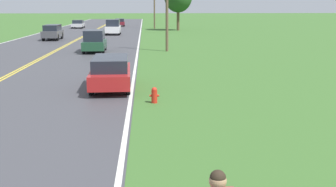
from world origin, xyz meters
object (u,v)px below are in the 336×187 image
at_px(car_red_suv_nearest, 111,72).
at_px(car_dark_green_van_mid_near, 95,41).
at_px(car_white_suv_receding, 113,27).
at_px(car_maroon_sedan_horizon, 120,22).
at_px(car_silver_sedan_distant, 78,24).
at_px(fire_hydrant, 154,95).
at_px(car_dark_grey_suv_mid_far, 53,32).

bearing_deg(car_red_suv_nearest, car_dark_green_van_mid_near, -172.78).
distance_m(car_white_suv_receding, car_maroon_sedan_horizon, 23.23).
distance_m(car_red_suv_nearest, car_silver_sedan_distant, 54.64).
xyz_separation_m(car_red_suv_nearest, car_maroon_sedan_horizon, (-3.00, 60.44, -0.11)).
xyz_separation_m(car_red_suv_nearest, car_white_suv_receding, (-2.58, 37.22, 0.22)).
height_order(fire_hydrant, car_maroon_sedan_horizon, car_maroon_sedan_horizon).
bearing_deg(car_red_suv_nearest, fire_hydrant, 30.69).
height_order(fire_hydrant, car_white_suv_receding, car_white_suv_receding).
xyz_separation_m(car_red_suv_nearest, car_dark_grey_suv_mid_far, (-8.92, 29.22, 0.10)).
bearing_deg(car_dark_grey_suv_mid_far, car_white_suv_receding, -39.08).
bearing_deg(car_silver_sedan_distant, car_maroon_sedan_horizon, -45.81).
height_order(car_dark_grey_suv_mid_far, car_maroon_sedan_horizon, car_dark_grey_suv_mid_far).
bearing_deg(car_red_suv_nearest, car_dark_grey_suv_mid_far, -165.03).
bearing_deg(fire_hydrant, car_silver_sedan_distant, 101.70).
xyz_separation_m(fire_hydrant, car_red_suv_nearest, (-2.02, 3.15, 0.49)).
xyz_separation_m(car_dark_green_van_mid_near, car_maroon_sedan_horizon, (-0.36, 44.18, -0.25)).
relative_size(car_white_suv_receding, car_silver_sedan_distant, 0.99).
distance_m(fire_hydrant, car_dark_green_van_mid_near, 19.98).
xyz_separation_m(fire_hydrant, car_dark_grey_suv_mid_far, (-10.94, 32.36, 0.59)).
distance_m(car_red_suv_nearest, car_maroon_sedan_horizon, 60.52).
bearing_deg(fire_hydrant, car_dark_green_van_mid_near, 103.50).
bearing_deg(car_red_suv_nearest, car_white_suv_receding, -178.05).
xyz_separation_m(car_red_suv_nearest, car_dark_green_van_mid_near, (-2.64, 16.27, 0.14)).
relative_size(car_dark_green_van_mid_near, car_dark_grey_suv_mid_far, 1.00).
bearing_deg(car_dark_green_van_mid_near, car_white_suv_receding, 178.02).
bearing_deg(car_white_suv_receding, car_silver_sedan_distant, -156.86).
bearing_deg(car_maroon_sedan_horizon, car_white_suv_receding, -0.57).
distance_m(car_dark_grey_suv_mid_far, car_silver_sedan_distant, 24.56).
height_order(car_dark_green_van_mid_near, car_dark_grey_suv_mid_far, car_dark_green_van_mid_near).
bearing_deg(car_dark_green_van_mid_near, car_silver_sedan_distant, -171.05).
height_order(car_red_suv_nearest, car_silver_sedan_distant, car_red_suv_nearest).
relative_size(car_red_suv_nearest, car_silver_sedan_distant, 1.18).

